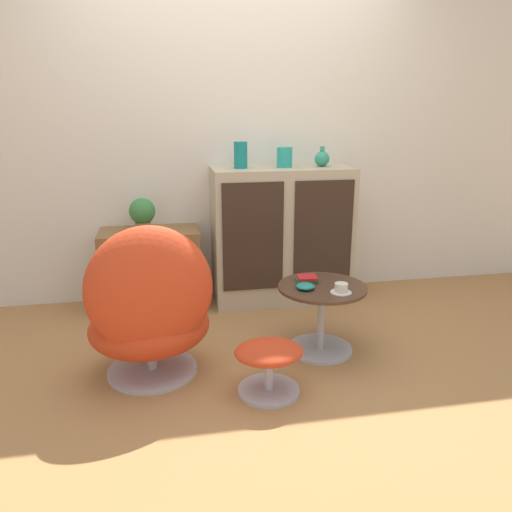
{
  "coord_description": "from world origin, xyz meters",
  "views": [
    {
      "loc": [
        -0.53,
        -2.49,
        1.45
      ],
      "look_at": [
        0.03,
        0.47,
        0.55
      ],
      "focal_mm": 35.0,
      "sensor_mm": 36.0,
      "label": 1
    }
  ],
  "objects_px": {
    "vase_leftmost": "(241,155)",
    "vase_inner_right": "(322,158)",
    "egg_chair": "(150,310)",
    "ottoman": "(269,359)",
    "tv_console": "(151,269)",
    "potted_plant": "(142,213)",
    "teacup": "(341,289)",
    "coffee_table": "(321,312)",
    "vase_inner_left": "(284,157)",
    "book_stack": "(307,279)",
    "sideboard": "(281,235)",
    "bowl": "(305,286)"
  },
  "relations": [
    {
      "from": "vase_leftmost",
      "to": "bowl",
      "type": "relative_size",
      "value": 1.73
    },
    {
      "from": "potted_plant",
      "to": "teacup",
      "type": "xyz_separation_m",
      "value": [
        1.13,
        -1.06,
        -0.27
      ]
    },
    {
      "from": "potted_plant",
      "to": "sideboard",
      "type": "bearing_deg",
      "value": -1.84
    },
    {
      "from": "vase_inner_right",
      "to": "bowl",
      "type": "distance_m",
      "value": 1.2
    },
    {
      "from": "potted_plant",
      "to": "bowl",
      "type": "bearing_deg",
      "value": -45.58
    },
    {
      "from": "ottoman",
      "to": "teacup",
      "type": "bearing_deg",
      "value": 29.68
    },
    {
      "from": "tv_console",
      "to": "coffee_table",
      "type": "distance_m",
      "value": 1.39
    },
    {
      "from": "vase_inner_left",
      "to": "potted_plant",
      "type": "distance_m",
      "value": 1.11
    },
    {
      "from": "sideboard",
      "to": "book_stack",
      "type": "bearing_deg",
      "value": -92.58
    },
    {
      "from": "vase_inner_left",
      "to": "tv_console",
      "type": "bearing_deg",
      "value": 178.37
    },
    {
      "from": "sideboard",
      "to": "ottoman",
      "type": "height_order",
      "value": "sideboard"
    },
    {
      "from": "sideboard",
      "to": "book_stack",
      "type": "distance_m",
      "value": 0.82
    },
    {
      "from": "egg_chair",
      "to": "vase_leftmost",
      "type": "distance_m",
      "value": 1.43
    },
    {
      "from": "ottoman",
      "to": "bowl",
      "type": "distance_m",
      "value": 0.54
    },
    {
      "from": "bowl",
      "to": "vase_inner_left",
      "type": "bearing_deg",
      "value": 84.29
    },
    {
      "from": "vase_leftmost",
      "to": "potted_plant",
      "type": "bearing_deg",
      "value": 177.67
    },
    {
      "from": "egg_chair",
      "to": "ottoman",
      "type": "xyz_separation_m",
      "value": [
        0.6,
        -0.27,
        -0.21
      ]
    },
    {
      "from": "potted_plant",
      "to": "book_stack",
      "type": "distance_m",
      "value": 1.33
    },
    {
      "from": "potted_plant",
      "to": "book_stack",
      "type": "relative_size",
      "value": 1.84
    },
    {
      "from": "vase_leftmost",
      "to": "vase_inner_right",
      "type": "relative_size",
      "value": 1.29
    },
    {
      "from": "sideboard",
      "to": "vase_leftmost",
      "type": "height_order",
      "value": "vase_leftmost"
    },
    {
      "from": "egg_chair",
      "to": "book_stack",
      "type": "xyz_separation_m",
      "value": [
        0.94,
        0.22,
        0.04
      ]
    },
    {
      "from": "coffee_table",
      "to": "book_stack",
      "type": "height_order",
      "value": "book_stack"
    },
    {
      "from": "vase_leftmost",
      "to": "vase_inner_right",
      "type": "xyz_separation_m",
      "value": [
        0.61,
        -0.0,
        -0.04
      ]
    },
    {
      "from": "tv_console",
      "to": "vase_leftmost",
      "type": "xyz_separation_m",
      "value": [
        0.68,
        -0.03,
        0.83
      ]
    },
    {
      "from": "egg_chair",
      "to": "vase_inner_left",
      "type": "relative_size",
      "value": 6.17
    },
    {
      "from": "vase_inner_right",
      "to": "coffee_table",
      "type": "bearing_deg",
      "value": -106.32
    },
    {
      "from": "coffee_table",
      "to": "vase_leftmost",
      "type": "height_order",
      "value": "vase_leftmost"
    },
    {
      "from": "vase_leftmost",
      "to": "ottoman",
      "type": "bearing_deg",
      "value": -92.92
    },
    {
      "from": "coffee_table",
      "to": "bowl",
      "type": "bearing_deg",
      "value": -164.17
    },
    {
      "from": "vase_leftmost",
      "to": "book_stack",
      "type": "xyz_separation_m",
      "value": [
        0.27,
        -0.82,
        -0.68
      ]
    },
    {
      "from": "book_stack",
      "to": "coffee_table",
      "type": "bearing_deg",
      "value": -49.09
    },
    {
      "from": "vase_leftmost",
      "to": "teacup",
      "type": "distance_m",
      "value": 1.3
    },
    {
      "from": "tv_console",
      "to": "potted_plant",
      "type": "height_order",
      "value": "potted_plant"
    },
    {
      "from": "egg_chair",
      "to": "book_stack",
      "type": "distance_m",
      "value": 0.96
    },
    {
      "from": "tv_console",
      "to": "book_stack",
      "type": "xyz_separation_m",
      "value": [
        0.95,
        -0.85,
        0.15
      ]
    },
    {
      "from": "tv_console",
      "to": "bowl",
      "type": "height_order",
      "value": "tv_console"
    },
    {
      "from": "sideboard",
      "to": "bowl",
      "type": "bearing_deg",
      "value": -94.82
    },
    {
      "from": "teacup",
      "to": "bowl",
      "type": "bearing_deg",
      "value": 152.68
    },
    {
      "from": "tv_console",
      "to": "coffee_table",
      "type": "height_order",
      "value": "tv_console"
    },
    {
      "from": "tv_console",
      "to": "vase_inner_left",
      "type": "height_order",
      "value": "vase_inner_left"
    },
    {
      "from": "tv_console",
      "to": "vase_inner_right",
      "type": "distance_m",
      "value": 1.51
    },
    {
      "from": "ottoman",
      "to": "vase_inner_right",
      "type": "height_order",
      "value": "vase_inner_right"
    },
    {
      "from": "potted_plant",
      "to": "bowl",
      "type": "distance_m",
      "value": 1.38
    },
    {
      "from": "teacup",
      "to": "ottoman",
      "type": "bearing_deg",
      "value": -150.32
    },
    {
      "from": "vase_inner_left",
      "to": "book_stack",
      "type": "xyz_separation_m",
      "value": [
        -0.05,
        -0.82,
        -0.66
      ]
    },
    {
      "from": "potted_plant",
      "to": "teacup",
      "type": "relative_size",
      "value": 1.94
    },
    {
      "from": "coffee_table",
      "to": "teacup",
      "type": "height_order",
      "value": "teacup"
    },
    {
      "from": "vase_leftmost",
      "to": "vase_inner_left",
      "type": "distance_m",
      "value": 0.32
    },
    {
      "from": "ottoman",
      "to": "potted_plant",
      "type": "relative_size",
      "value": 1.52
    }
  ]
}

